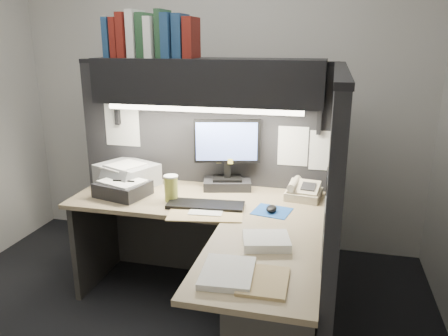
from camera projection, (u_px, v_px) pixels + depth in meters
The scene contains 20 objects.
wall_back at pixel (218, 91), 3.70m from camera, with size 3.50×0.04×2.70m, color beige.
partition_back at pixel (203, 172), 3.31m from camera, with size 1.90×0.06×1.60m, color black.
partition_right at pixel (330, 223), 2.40m from camera, with size 0.06×1.50×1.60m, color black.
desk at pixel (224, 285), 2.46m from camera, with size 1.70×1.53×0.73m.
overhead_shelf at pixel (208, 81), 2.93m from camera, with size 1.55×0.34×0.30m, color black.
task_light_tube at pixel (202, 110), 2.85m from camera, with size 0.04×0.04×1.32m, color white.
monitor at pixel (227, 162), 3.11m from camera, with size 0.46×0.28×0.51m.
keyboard at pixel (206, 205), 2.82m from camera, with size 0.50×0.17×0.02m, color black.
mousepad at pixel (272, 211), 2.74m from camera, with size 0.22×0.20×0.00m, color #1A4692.
mouse at pixel (271, 209), 2.73m from camera, with size 0.06×0.10×0.04m, color black.
telephone at pixel (304, 192), 2.96m from camera, with size 0.22×0.23×0.09m, color #BDB091.
coffee_cup at pixel (171, 189), 2.90m from camera, with size 0.09×0.09×0.17m, color #CFCB53.
printer at pixel (127, 175), 3.23m from camera, with size 0.39×0.33×0.16m, color #949699.
notebook_stack at pixel (123, 189), 3.01m from camera, with size 0.33×0.27×0.10m, color black.
open_folder at pixel (206, 212), 2.72m from camera, with size 0.46×0.30×0.01m, color tan.
paper_stack_a at pixel (266, 241), 2.29m from camera, with size 0.24×0.20×0.05m, color white.
paper_stack_b at pixel (228, 273), 1.99m from camera, with size 0.23×0.29×0.03m, color white.
manila_stack at pixel (264, 281), 1.94m from camera, with size 0.21×0.27×0.02m, color tan.
binder_row at pixel (152, 36), 2.93m from camera, with size 0.62×0.26×0.31m.
pinned_papers at pixel (245, 155), 2.81m from camera, with size 1.76×1.31×0.51m.
Camera 1 is at (0.94, -2.11, 1.77)m, focal length 35.00 mm.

